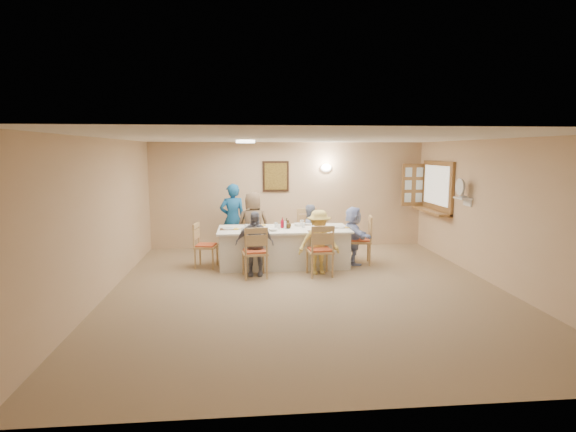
{
  "coord_description": "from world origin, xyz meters",
  "views": [
    {
      "loc": [
        -0.99,
        -7.14,
        2.3
      ],
      "look_at": [
        -0.2,
        1.4,
        1.05
      ],
      "focal_mm": 28.0,
      "sensor_mm": 36.0,
      "label": 1
    }
  ],
  "objects": [
    {
      "name": "caregiver",
      "position": [
        -1.31,
        2.83,
        0.79
      ],
      "size": [
        0.69,
        0.55,
        1.58
      ],
      "primitive_type": "imported",
      "rotation": [
        0.0,
        0.0,
        3.3
      ],
      "color": "#17558C",
      "rests_on": "ground"
    },
    {
      "name": "serving_hatch",
      "position": [
        3.21,
        2.4,
        1.5
      ],
      "size": [
        0.06,
        1.5,
        1.15
      ],
      "primitive_type": "cube",
      "color": "olive",
      "rests_on": "room_walls"
    },
    {
      "name": "teacup_b",
      "position": [
        0.17,
        2.17,
        0.8
      ],
      "size": [
        0.11,
        0.11,
        0.09
      ],
      "primitive_type": "imported",
      "rotation": [
        0.0,
        0.0,
        0.07
      ],
      "color": "white",
      "rests_on": "dining_table"
    },
    {
      "name": "diner_right_end",
      "position": [
        1.16,
        1.68,
        0.59
      ],
      "size": [
        1.2,
        0.68,
        1.18
      ],
      "primitive_type": "imported",
      "rotation": [
        0.0,
        0.0,
        1.72
      ],
      "color": "#A3B3E9",
      "rests_on": "ground"
    },
    {
      "name": "napkin_bl",
      "position": [
        -0.68,
        2.05,
        0.77
      ],
      "size": [
        0.15,
        0.15,
        0.01
      ],
      "primitive_type": "cube",
      "color": "gold",
      "rests_on": "dining_table"
    },
    {
      "name": "plate_br",
      "position": [
        0.34,
        2.1,
        0.77
      ],
      "size": [
        0.24,
        0.24,
        0.02
      ],
      "primitive_type": "cylinder",
      "color": "white",
      "rests_on": "dining_table"
    },
    {
      "name": "wall_picture",
      "position": [
        -0.3,
        3.46,
        1.7
      ],
      "size": [
        0.62,
        0.05,
        0.72
      ],
      "color": "black",
      "rests_on": "room_walls"
    },
    {
      "name": "ceiling_light",
      "position": [
        -1.0,
        1.5,
        2.47
      ],
      "size": [
        0.36,
        0.36,
        0.05
      ],
      "primitive_type": "cylinder",
      "color": "white",
      "rests_on": "room_walls"
    },
    {
      "name": "plate_le",
      "position": [
        -1.36,
        1.68,
        0.77
      ],
      "size": [
        0.23,
        0.23,
        0.01
      ],
      "primitive_type": "cylinder",
      "color": "white",
      "rests_on": "dining_table"
    },
    {
      "name": "placemat_br",
      "position": [
        0.34,
        2.1,
        0.76
      ],
      "size": [
        0.35,
        0.26,
        0.01
      ],
      "primitive_type": "cube",
      "color": "#472B19",
      "rests_on": "dining_table"
    },
    {
      "name": "chair_back_right",
      "position": [
        0.34,
        2.48,
        0.52
      ],
      "size": [
        0.5,
        0.5,
        1.04
      ],
      "primitive_type": null,
      "rotation": [
        0.0,
        0.0,
        -0.01
      ],
      "color": "tan",
      "rests_on": "ground"
    },
    {
      "name": "napkin_fr",
      "position": [
        0.52,
        1.21,
        0.77
      ],
      "size": [
        0.14,
        0.14,
        0.01
      ],
      "primitive_type": "cube",
      "color": "gold",
      "rests_on": "dining_table"
    },
    {
      "name": "room_walls",
      "position": [
        0.0,
        0.0,
        1.51
      ],
      "size": [
        7.0,
        7.0,
        7.0
      ],
      "color": "tan",
      "rests_on": "ground"
    },
    {
      "name": "bowl_a",
      "position": [
        -0.49,
        1.42,
        0.78
      ],
      "size": [
        0.31,
        0.31,
        0.05
      ],
      "primitive_type": "imported",
      "rotation": [
        0.0,
        0.0,
        -0.31
      ],
      "color": "white",
      "rests_on": "dining_table"
    },
    {
      "name": "chair_front_right",
      "position": [
        0.34,
        0.88,
        0.49
      ],
      "size": [
        0.51,
        0.51,
        0.97
      ],
      "primitive_type": null,
      "rotation": [
        0.0,
        0.0,
        3.24
      ],
      "color": "tan",
      "rests_on": "ground"
    },
    {
      "name": "placemat_re",
      "position": [
        0.86,
        1.68,
        0.76
      ],
      "size": [
        0.33,
        0.25,
        0.01
      ],
      "primitive_type": "cube",
      "color": "#472B19",
      "rests_on": "dining_table"
    },
    {
      "name": "teacup_a",
      "position": [
        -1.06,
        1.36,
        0.8
      ],
      "size": [
        0.15,
        0.15,
        0.08
      ],
      "primitive_type": "imported",
      "rotation": [
        0.0,
        0.0,
        -0.23
      ],
      "color": "white",
      "rests_on": "dining_table"
    },
    {
      "name": "placemat_le",
      "position": [
        -1.36,
        1.68,
        0.76
      ],
      "size": [
        0.34,
        0.25,
        0.01
      ],
      "primitive_type": "cube",
      "color": "#472B19",
      "rests_on": "dining_table"
    },
    {
      "name": "chair_right_end",
      "position": [
        1.29,
        1.68,
        0.5
      ],
      "size": [
        0.56,
        0.56,
        1.0
      ],
      "primitive_type": null,
      "rotation": [
        0.0,
        0.0,
        -1.75
      ],
      "color": "tan",
      "rests_on": "ground"
    },
    {
      "name": "plate_re",
      "position": [
        0.86,
        1.68,
        0.77
      ],
      "size": [
        0.26,
        0.26,
        0.02
      ],
      "primitive_type": "cylinder",
      "color": "white",
      "rests_on": "dining_table"
    },
    {
      "name": "diner_front_left",
      "position": [
        -0.86,
        1.0,
        0.6
      ],
      "size": [
        0.73,
        0.35,
        1.21
      ],
      "primitive_type": "imported",
      "rotation": [
        0.0,
        0.0,
        -0.04
      ],
      "color": "slate",
      "rests_on": "ground"
    },
    {
      "name": "dining_table",
      "position": [
        -0.26,
        1.68,
        0.38
      ],
      "size": [
        2.62,
        1.11,
        0.76
      ],
      "primitive_type": "cube",
      "color": "silver",
      "rests_on": "ground"
    },
    {
      "name": "bowl_b",
      "position": [
        0.06,
        1.95,
        0.79
      ],
      "size": [
        0.25,
        0.25,
        0.06
      ],
      "primitive_type": "imported",
      "rotation": [
        0.0,
        0.0,
        0.21
      ],
      "color": "white",
      "rests_on": "dining_table"
    },
    {
      "name": "fan_shelf",
      "position": [
        3.13,
        1.05,
        1.4
      ],
      "size": [
        0.22,
        0.36,
        0.03
      ],
      "primitive_type": "cube",
      "color": "white",
      "rests_on": "room_walls"
    },
    {
      "name": "wall_sconce",
      "position": [
        0.9,
        3.44,
        1.9
      ],
      "size": [
        0.26,
        0.09,
        0.18
      ],
      "primitive_type": "ellipsoid",
      "color": "white",
      "rests_on": "room_walls"
    },
    {
      "name": "chair_left_end",
      "position": [
        -1.81,
        1.68,
        0.45
      ],
      "size": [
        0.5,
        0.5,
        0.89
      ],
      "primitive_type": null,
      "rotation": [
        0.0,
        0.0,
        1.39
      ],
      "color": "tan",
      "rests_on": "ground"
    },
    {
      "name": "condiment_malt",
      "position": [
        -0.17,
        1.67,
        0.85
      ],
      "size": [
        0.23,
        0.23,
        0.17
      ],
      "primitive_type": "imported",
      "rotation": [
        0.0,
        0.0,
        0.43
      ],
      "color": "#38270F",
      "rests_on": "dining_table"
    },
    {
      "name": "hatch_sill",
      "position": [
        3.09,
        2.4,
        0.97
      ],
      "size": [
        0.3,
        1.5,
        0.05
      ],
      "primitive_type": "cube",
      "color": "olive",
      "rests_on": "room_walls"
    },
    {
      "name": "placemat_bl",
      "position": [
        -0.86,
        2.1,
        0.76
      ],
      "size": [
        0.33,
        0.25,
        0.01
      ],
      "primitive_type": "cube",
      "color": "#472B19",
      "rests_on": "dining_table"
    },
    {
      "name": "condiment_ketchup",
      "position": [
        -0.28,
        1.73,
        0.87
      ],
      "size": [
        0.1,
        0.1,
        0.22
      ],
      "primitive_type": "imported",
      "rotation": [
        0.0,
        0.0,
        0.09
      ],
      "color": "maroon",
      "rests_on": "dining_table"
    },
    {
      "name": "diner_front_right",
      "position": [
        0.34,
        1.0,
        0.61
      ],
      "size": [
        0.84,
        0.56,
        1.21
      ],
      "primitive_type": "imported",
      "rotation": [
        0.0,
        0.0,
        0.07
      ],
      "color": "#EFCB5E",
      "rests_on": "ground"
    },
    {
      "name": "napkin_br",
      "position": [
        0.52,
        2.05,
        0.77
      ],
      "size": [
        0.14,
        0.14,
        0.01
      ],
      "primitive_type": "cube",
      "color": "gold",
      "rests_on": "dining_table"
    },
    {
      "name": "diner_back_left",
      "position": [
        -0.86,
        2.36,
        0.72
      ],
      "size": [
        0.82,
        0.64,
        1.44
      ],
      "primitive_type": "imported",
      "rotation": [
        0.0,
        0.0,
        3.27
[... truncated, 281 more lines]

